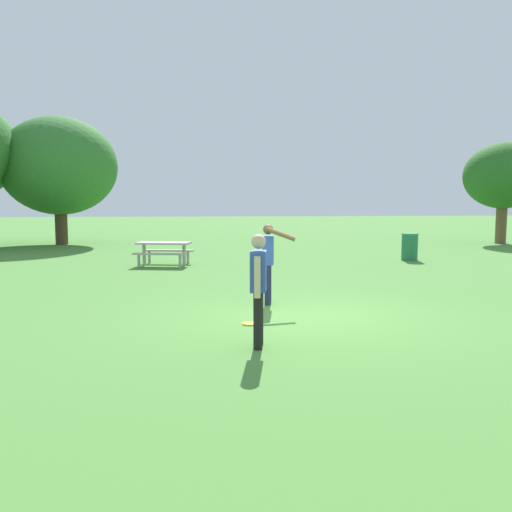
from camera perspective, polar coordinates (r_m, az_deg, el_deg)
ground_plane at (r=9.79m, az=5.22°, el=-6.44°), size 120.00×120.00×0.00m
person_thrower at (r=10.65m, az=1.40°, el=-0.16°), size 0.66×0.69×1.64m
person_catcher at (r=7.51m, az=0.27°, el=-2.93°), size 0.28×0.60×1.64m
frisbee at (r=9.04m, az=-0.71°, el=-7.38°), size 0.25×0.25×0.03m
picnic_table_near at (r=17.25m, az=-10.00°, el=0.82°), size 1.92×1.70×0.77m
trash_can_beside_table at (r=19.30m, az=16.40°, el=0.98°), size 0.59×0.59×0.96m
tree_far_right at (r=26.92m, az=-20.67°, el=9.13°), size 5.44×5.44×6.06m
tree_slender_mid at (r=28.41m, az=25.36°, el=7.86°), size 3.75×3.75×4.91m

